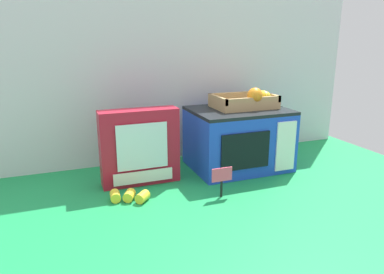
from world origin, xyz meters
TOP-DOWN VIEW (x-y plane):
  - ground_plane at (0.00, 0.00)m, footprint 1.70×1.70m
  - display_back_panel at (0.00, 0.23)m, footprint 1.61×0.03m
  - toy_microwave at (0.18, 0.02)m, footprint 0.37×0.28m
  - food_groups_crate at (0.22, 0.03)m, footprint 0.24×0.17m
  - cookie_set_box at (-0.22, -0.01)m, footprint 0.27×0.08m
  - price_sign at (0.00, -0.21)m, footprint 0.07×0.01m
  - loose_toy_banana at (-0.29, -0.14)m, footprint 0.12×0.09m

SIDE VIEW (x-z plane):
  - ground_plane at x=0.00m, z-range 0.00..0.00m
  - loose_toy_banana at x=-0.29m, z-range 0.00..0.03m
  - price_sign at x=0.00m, z-range 0.02..0.12m
  - toy_microwave at x=0.18m, z-range 0.00..0.24m
  - cookie_set_box at x=-0.22m, z-range 0.00..0.26m
  - food_groups_crate at x=0.22m, z-range 0.22..0.30m
  - display_back_panel at x=0.00m, z-range 0.00..0.78m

